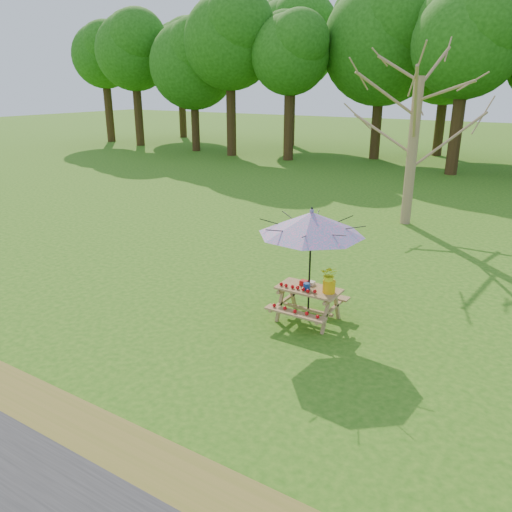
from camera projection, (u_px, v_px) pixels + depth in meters
The scene contains 8 objects.
ground at pixel (110, 315), 9.94m from camera, with size 120.00×120.00×0.00m, color #296312.
treeline at pixel (430, 6), 24.95m from camera, with size 60.00×12.00×16.00m, color #1B540E, non-canonical shape.
bare_tree at pixel (427, 6), 14.31m from camera, with size 7.27×7.27×10.62m.
picnic_table at pixel (308, 305), 9.61m from camera, with size 1.20×1.32×0.67m.
patio_umbrella at pixel (311, 223), 9.08m from camera, with size 2.46×2.46×2.25m.
produce_bins at pixel (307, 284), 9.54m from camera, with size 0.28×0.39×0.13m.
tomatoes_row at pixel (298, 288), 9.42m from camera, with size 0.77×0.13×0.07m, color #C4060B, non-canonical shape.
flower_bucket at pixel (329, 278), 9.21m from camera, with size 0.38×0.35×0.54m.
Camera 1 is at (7.23, -6.10, 4.37)m, focal length 35.00 mm.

